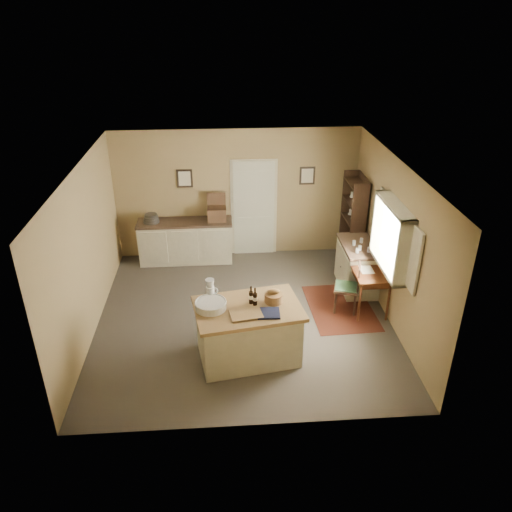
{
  "coord_description": "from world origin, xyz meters",
  "views": [
    {
      "loc": [
        -0.31,
        -7.25,
        4.94
      ],
      "look_at": [
        0.22,
        0.07,
        1.15
      ],
      "focal_mm": 35.0,
      "sensor_mm": 36.0,
      "label": 1
    }
  ],
  "objects_px": {
    "writing_desk": "(369,274)",
    "shelving_unit": "(355,222)",
    "desk_chair": "(346,288)",
    "work_island": "(248,331)",
    "sideboard": "(186,240)",
    "right_cabinet": "(357,266)"
  },
  "relations": [
    {
      "from": "sideboard",
      "to": "writing_desk",
      "type": "relative_size",
      "value": 2.06
    },
    {
      "from": "desk_chair",
      "to": "right_cabinet",
      "type": "relative_size",
      "value": 0.8
    },
    {
      "from": "sideboard",
      "to": "right_cabinet",
      "type": "xyz_separation_m",
      "value": [
        3.28,
        -1.33,
        -0.02
      ]
    },
    {
      "from": "desk_chair",
      "to": "shelving_unit",
      "type": "xyz_separation_m",
      "value": [
        0.54,
        1.72,
        0.5
      ]
    },
    {
      "from": "desk_chair",
      "to": "right_cabinet",
      "type": "bearing_deg",
      "value": 78.89
    },
    {
      "from": "shelving_unit",
      "to": "sideboard",
      "type": "bearing_deg",
      "value": 173.66
    },
    {
      "from": "right_cabinet",
      "to": "desk_chair",
      "type": "bearing_deg",
      "value": -116.96
    },
    {
      "from": "sideboard",
      "to": "writing_desk",
      "type": "distance_m",
      "value": 3.87
    },
    {
      "from": "writing_desk",
      "to": "work_island",
      "type": "bearing_deg",
      "value": -150.42
    },
    {
      "from": "writing_desk",
      "to": "right_cabinet",
      "type": "xyz_separation_m",
      "value": [
        -0.0,
        0.71,
        -0.21
      ]
    },
    {
      "from": "right_cabinet",
      "to": "shelving_unit",
      "type": "relative_size",
      "value": 0.59
    },
    {
      "from": "work_island",
      "to": "right_cabinet",
      "type": "xyz_separation_m",
      "value": [
        2.19,
        1.95,
        -0.02
      ]
    },
    {
      "from": "sideboard",
      "to": "desk_chair",
      "type": "distance_m",
      "value": 3.58
    },
    {
      "from": "work_island",
      "to": "writing_desk",
      "type": "relative_size",
      "value": 1.81
    },
    {
      "from": "sideboard",
      "to": "shelving_unit",
      "type": "distance_m",
      "value": 3.49
    },
    {
      "from": "writing_desk",
      "to": "shelving_unit",
      "type": "xyz_separation_m",
      "value": [
        0.15,
        1.66,
        0.28
      ]
    },
    {
      "from": "work_island",
      "to": "right_cabinet",
      "type": "height_order",
      "value": "work_island"
    },
    {
      "from": "desk_chair",
      "to": "shelving_unit",
      "type": "height_order",
      "value": "shelving_unit"
    },
    {
      "from": "sideboard",
      "to": "writing_desk",
      "type": "height_order",
      "value": "sideboard"
    },
    {
      "from": "shelving_unit",
      "to": "desk_chair",
      "type": "bearing_deg",
      "value": -107.44
    },
    {
      "from": "work_island",
      "to": "shelving_unit",
      "type": "xyz_separation_m",
      "value": [
        2.34,
        2.91,
        0.47
      ]
    },
    {
      "from": "right_cabinet",
      "to": "sideboard",
      "type": "bearing_deg",
      "value": 157.88
    }
  ]
}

